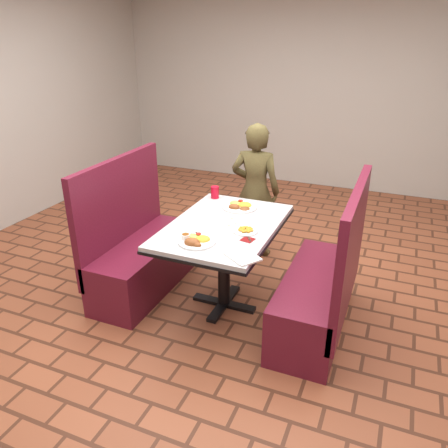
{
  "coord_description": "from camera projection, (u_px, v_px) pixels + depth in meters",
  "views": [
    {
      "loc": [
        1.2,
        -2.88,
        2.12
      ],
      "look_at": [
        0.0,
        0.0,
        0.75
      ],
      "focal_mm": 35.0,
      "sensor_mm": 36.0,
      "label": 1
    }
  ],
  "objects": [
    {
      "name": "room",
      "position": [
        224.0,
        66.0,
        2.94
      ],
      "size": [
        7.0,
        7.04,
        2.82
      ],
      "color": "brown",
      "rests_on": "ground"
    },
    {
      "name": "dining_table",
      "position": [
        224.0,
        235.0,
        3.44
      ],
      "size": [
        0.81,
        1.21,
        0.75
      ],
      "color": "silver",
      "rests_on": "ground"
    },
    {
      "name": "booth_bench_left",
      "position": [
        141.0,
        254.0,
        3.85
      ],
      "size": [
        0.47,
        1.2,
        1.17
      ],
      "color": "maroon",
      "rests_on": "ground"
    },
    {
      "name": "booth_bench_right",
      "position": [
        322.0,
        291.0,
        3.29
      ],
      "size": [
        0.47,
        1.2,
        1.17
      ],
      "color": "maroon",
      "rests_on": "ground"
    },
    {
      "name": "diner_person",
      "position": [
        255.0,
        191.0,
        4.34
      ],
      "size": [
        0.51,
        0.36,
        1.35
      ],
      "primitive_type": "imported",
      "rotation": [
        0.0,
        0.0,
        3.21
      ],
      "color": "brown",
      "rests_on": "ground"
    },
    {
      "name": "near_dinner_plate",
      "position": [
        196.0,
        239.0,
        3.09
      ],
      "size": [
        0.27,
        0.27,
        0.08
      ],
      "rotation": [
        0.0,
        0.0,
        -0.34
      ],
      "color": "white",
      "rests_on": "dining_table"
    },
    {
      "name": "far_dinner_plate",
      "position": [
        240.0,
        205.0,
        3.7
      ],
      "size": [
        0.29,
        0.29,
        0.07
      ],
      "rotation": [
        0.0,
        0.0,
        -0.24
      ],
      "color": "white",
      "rests_on": "dining_table"
    },
    {
      "name": "plantain_plate",
      "position": [
        245.0,
        230.0,
        3.27
      ],
      "size": [
        0.19,
        0.19,
        0.03
      ],
      "rotation": [
        0.0,
        0.0,
        -0.08
      ],
      "color": "white",
      "rests_on": "dining_table"
    },
    {
      "name": "maroon_napkin",
      "position": [
        248.0,
        240.0,
        3.14
      ],
      "size": [
        0.1,
        0.1,
        0.0
      ],
      "primitive_type": "cube",
      "rotation": [
        0.0,
        0.0,
        -0.19
      ],
      "color": "maroon",
      "rests_on": "dining_table"
    },
    {
      "name": "spoon_utensil",
      "position": [
        249.0,
        237.0,
        3.17
      ],
      "size": [
        0.08,
        0.12,
        0.0
      ],
      "primitive_type": "cube",
      "rotation": [
        0.0,
        0.0,
        0.53
      ],
      "color": "silver",
      "rests_on": "dining_table"
    },
    {
      "name": "red_tumbler",
      "position": [
        215.0,
        192.0,
        3.92
      ],
      "size": [
        0.07,
        0.07,
        0.11
      ],
      "primitive_type": "cylinder",
      "color": "red",
      "rests_on": "dining_table"
    },
    {
      "name": "paper_napkin",
      "position": [
        242.0,
        256.0,
        2.9
      ],
      "size": [
        0.28,
        0.26,
        0.01
      ],
      "primitive_type": "cube",
      "rotation": [
        0.0,
        0.0,
        -0.6
      ],
      "color": "white",
      "rests_on": "dining_table"
    },
    {
      "name": "knife_utensil",
      "position": [
        194.0,
        238.0,
        3.15
      ],
      "size": [
        0.06,
        0.19,
        0.0
      ],
      "primitive_type": "cube",
      "rotation": [
        0.0,
        0.0,
        0.25
      ],
      "color": "silver",
      "rests_on": "dining_table"
    },
    {
      "name": "fork_utensil",
      "position": [
        189.0,
        243.0,
        3.08
      ],
      "size": [
        0.02,
        0.14,
        0.0
      ],
      "primitive_type": "cube",
      "rotation": [
        0.0,
        0.0,
        0.07
      ],
      "color": "silver",
      "rests_on": "dining_table"
    },
    {
      "name": "lettuce_shreds",
      "position": [
        232.0,
        222.0,
        3.44
      ],
      "size": [
        0.28,
        0.32,
        0.0
      ],
      "primitive_type": null,
      "color": "#95CC51",
      "rests_on": "dining_table"
    }
  ]
}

